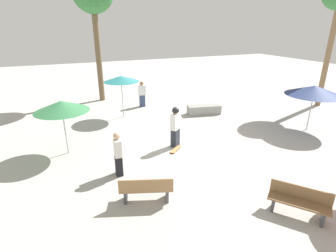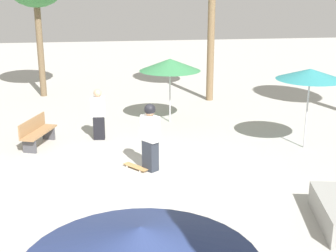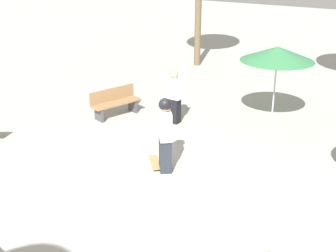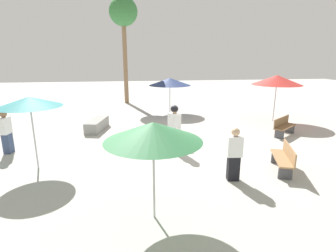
{
  "view_description": "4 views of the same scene",
  "coord_description": "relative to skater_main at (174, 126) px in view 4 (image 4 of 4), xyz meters",
  "views": [
    {
      "loc": [
        -5.2,
        -8.9,
        5.01
      ],
      "look_at": [
        -1.25,
        0.24,
        1.14
      ],
      "focal_mm": 28.0,
      "sensor_mm": 36.0,
      "label": 1
    },
    {
      "loc": [
        10.61,
        -0.64,
        4.69
      ],
      "look_at": [
        -1.28,
        1.1,
        1.03
      ],
      "focal_mm": 50.0,
      "sensor_mm": 36.0,
      "label": 2
    },
    {
      "loc": [
        7.76,
        5.46,
        5.12
      ],
      "look_at": [
        -1.05,
        0.47,
        1.02
      ],
      "focal_mm": 50.0,
      "sensor_mm": 36.0,
      "label": 3
    },
    {
      "loc": [
        -10.42,
        2.16,
        3.57
      ],
      "look_at": [
        -0.4,
        0.75,
        0.89
      ],
      "focal_mm": 28.0,
      "sensor_mm": 36.0,
      "label": 4
    }
  ],
  "objects": [
    {
      "name": "ground_plane",
      "position": [
        0.77,
        -0.56,
        -0.97
      ],
      "size": [
        60.0,
        60.0,
        0.0
      ],
      "primitive_type": "plane",
      "color": "#B2AFA8"
    },
    {
      "name": "skater_main",
      "position": [
        0.0,
        0.0,
        0.0
      ],
      "size": [
        0.54,
        0.5,
        1.8
      ],
      "rotation": [
        0.0,
        0.0,
        3.78
      ],
      "color": "#282D38",
      "rests_on": "ground_plane"
    },
    {
      "name": "skateboard",
      "position": [
        -0.14,
        -0.38,
        -0.91
      ],
      "size": [
        0.75,
        0.66,
        0.07
      ],
      "rotation": [
        0.0,
        0.0,
        3.82
      ],
      "color": "#B7844C",
      "rests_on": "ground_plane"
    },
    {
      "name": "concrete_ledge",
      "position": [
        3.46,
        3.37,
        -0.71
      ],
      "size": [
        2.05,
        1.04,
        0.53
      ],
      "rotation": [
        0.0,
        0.0,
        2.93
      ],
      "color": "gray",
      "rests_on": "ground_plane"
    },
    {
      "name": "bench_near",
      "position": [
        1.28,
        -5.4,
        -0.54
      ],
      "size": [
        1.32,
        1.54,
        0.85
      ],
      "rotation": [
        0.0,
        0.0,
        2.22
      ],
      "color": "#47474C",
      "rests_on": "ground_plane"
    },
    {
      "name": "bench_far",
      "position": [
        -2.42,
        -3.16,
        -0.54
      ],
      "size": [
        1.65,
        0.96,
        0.85
      ],
      "rotation": [
        0.0,
        0.0,
        5.93
      ],
      "color": "#47474C",
      "rests_on": "ground_plane"
    },
    {
      "name": "shade_umbrella_navy",
      "position": [
        7.03,
        -0.86,
        1.06
      ],
      "size": [
        2.68,
        2.68,
        2.27
      ],
      "color": "#B7B7BC",
      "rests_on": "ground_plane"
    },
    {
      "name": "shade_umbrella_red",
      "position": [
        3.93,
        -6.36,
        1.37
      ],
      "size": [
        2.69,
        2.69,
        2.6
      ],
      "color": "#B7B7BC",
      "rests_on": "ground_plane"
    },
    {
      "name": "shade_umbrella_teal",
      "position": [
        -1.1,
        4.74,
        1.25
      ],
      "size": [
        1.95,
        1.95,
        2.38
      ],
      "color": "#B7B7BC",
      "rests_on": "ground_plane"
    },
    {
      "name": "shade_umbrella_green",
      "position": [
        -4.37,
        1.17,
        1.07
      ],
      "size": [
        2.12,
        2.12,
        2.25
      ],
      "color": "#B7B7BC",
      "rests_on": "ground_plane"
    },
    {
      "name": "palm_tree_right",
      "position": [
        11.38,
        1.99,
        5.58
      ],
      "size": [
        2.1,
        2.1,
        7.86
      ],
      "color": "#896B4C",
      "rests_on": "ground_plane"
    },
    {
      "name": "bystander_watching",
      "position": [
        -2.81,
        -1.31,
        -0.17
      ],
      "size": [
        0.28,
        0.46,
        1.61
      ],
      "rotation": [
        0.0,
        0.0,
        1.48
      ],
      "color": "black",
      "rests_on": "ground_plane"
    },
    {
      "name": "bystander_far",
      "position": [
        0.57,
        6.33,
        -0.15
      ],
      "size": [
        0.48,
        0.3,
        1.64
      ],
      "rotation": [
        0.0,
        0.0,
        3.01
      ],
      "color": "#38476B",
      "rests_on": "ground_plane"
    }
  ]
}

